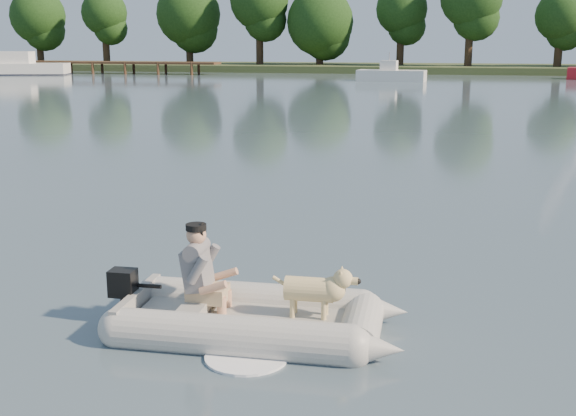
% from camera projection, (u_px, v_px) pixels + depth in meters
% --- Properties ---
extents(water, '(160.00, 160.00, 0.00)m').
position_uv_depth(water, '(254.00, 315.00, 7.90)').
color(water, slate).
rests_on(water, ground).
extents(shore_bank, '(160.00, 12.00, 0.70)m').
position_uv_depth(shore_bank, '(426.00, 69.00, 66.82)').
color(shore_bank, '#47512D').
rests_on(shore_bank, water).
extents(dock, '(18.00, 2.00, 1.04)m').
position_uv_depth(dock, '(119.00, 68.00, 62.63)').
color(dock, '#4C331E').
rests_on(dock, water).
extents(treeline, '(71.02, 7.35, 9.27)m').
position_uv_depth(treeline, '(387.00, 10.00, 65.55)').
color(treeline, '#332316').
rests_on(treeline, shore_bank).
extents(dinghy, '(3.95, 2.54, 1.20)m').
position_uv_depth(dinghy, '(255.00, 286.00, 7.33)').
color(dinghy, '#A4A59F').
rests_on(dinghy, water).
extents(man, '(0.64, 0.55, 0.93)m').
position_uv_depth(man, '(199.00, 266.00, 7.45)').
color(man, slate).
rests_on(man, dinghy).
extents(dog, '(0.81, 0.30, 0.53)m').
position_uv_depth(dog, '(309.00, 293.00, 7.29)').
color(dog, tan).
rests_on(dog, dinghy).
extents(outboard_motor, '(0.36, 0.26, 0.68)m').
position_uv_depth(outboard_motor, '(124.00, 299.00, 7.65)').
color(outboard_motor, black).
rests_on(outboard_motor, dinghy).
extents(cabin_cruiser, '(7.80, 4.38, 2.28)m').
position_uv_depth(cabin_cruiser, '(24.00, 63.00, 60.47)').
color(cabin_cruiser, white).
rests_on(cabin_cruiser, water).
extents(motorboat, '(5.19, 2.41, 2.13)m').
position_uv_depth(motorboat, '(392.00, 67.00, 51.69)').
color(motorboat, white).
rests_on(motorboat, water).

